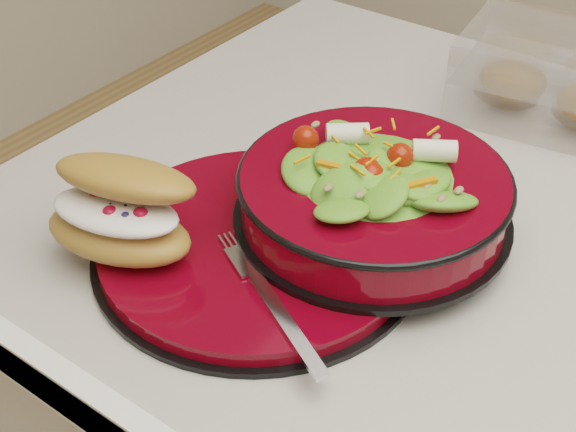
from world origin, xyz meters
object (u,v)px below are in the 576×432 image
Objects in this scene: croissant at (121,210)px; fork at (272,302)px; dinner_plate at (257,246)px; salad_bowl at (374,186)px; pastry_box at (555,79)px.

fork is at bearing -8.98° from croissant.
fork is (0.15, 0.02, -0.04)m from croissant.
croissant is at bearing -137.74° from dinner_plate.
croissant is at bearing 124.67° from fork.
dinner_plate is at bearing -129.30° from salad_bowl.
croissant is (-0.15, -0.16, 0.00)m from salad_bowl.
fork is 0.68× the size of pastry_box.
salad_bowl is 0.32m from pastry_box.
fork is at bearing -104.79° from pastry_box.
fork is at bearing -43.75° from dinner_plate.
croissant is 0.52m from pastry_box.
dinner_plate is at bearing -114.39° from pastry_box.
salad_bowl is at bearing 25.50° from fork.
salad_bowl is at bearing -106.67° from pastry_box.
salad_bowl reaches higher than pastry_box.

